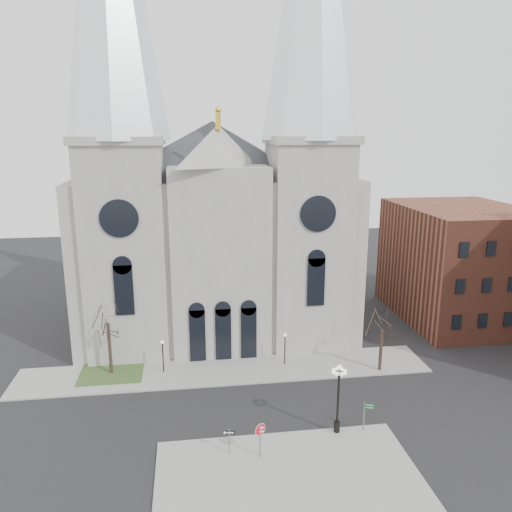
{
  "coord_description": "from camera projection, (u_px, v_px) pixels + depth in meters",
  "views": [
    {
      "loc": [
        -3.25,
        -33.63,
        22.91
      ],
      "look_at": [
        2.59,
        8.0,
        12.32
      ],
      "focal_mm": 35.0,
      "sensor_mm": 36.0,
      "label": 1
    }
  ],
  "objects": [
    {
      "name": "ground",
      "position": [
        237.0,
        437.0,
        38.33
      ],
      "size": [
        160.0,
        160.0,
        0.0
      ],
      "primitive_type": "plane",
      "color": "black",
      "rests_on": "ground"
    },
    {
      "name": "sidewalk_near",
      "position": [
        288.0,
        476.0,
        33.91
      ],
      "size": [
        18.0,
        10.0,
        0.14
      ],
      "primitive_type": "cube",
      "color": "gray",
      "rests_on": "ground"
    },
    {
      "name": "sidewalk_far",
      "position": [
        226.0,
        371.0,
        48.87
      ],
      "size": [
        40.0,
        6.0,
        0.14
      ],
      "primitive_type": "cube",
      "color": "gray",
      "rests_on": "ground"
    },
    {
      "name": "grass_patch",
      "position": [
        112.0,
        373.0,
        48.35
      ],
      "size": [
        6.0,
        5.0,
        0.18
      ],
      "primitive_type": "cube",
      "color": "#374F22",
      "rests_on": "ground"
    },
    {
      "name": "cathedral",
      "position": [
        215.0,
        171.0,
        55.77
      ],
      "size": [
        33.0,
        26.66,
        54.0
      ],
      "color": "gray",
      "rests_on": "ground"
    },
    {
      "name": "bg_building_brick",
      "position": [
        459.0,
        263.0,
        61.79
      ],
      "size": [
        14.0,
        18.0,
        14.0
      ],
      "primitive_type": "cube",
      "color": "brown",
      "rests_on": "ground"
    },
    {
      "name": "tree_left",
      "position": [
        108.0,
        320.0,
        47.01
      ],
      "size": [
        3.2,
        3.2,
        7.5
      ],
      "color": "black",
      "rests_on": "ground"
    },
    {
      "name": "tree_right",
      "position": [
        382.0,
        328.0,
        47.9
      ],
      "size": [
        3.2,
        3.2,
        6.0
      ],
      "color": "black",
      "rests_on": "ground"
    },
    {
      "name": "ped_lamp_left",
      "position": [
        163.0,
        351.0,
        47.99
      ],
      "size": [
        0.32,
        0.32,
        3.26
      ],
      "color": "black",
      "rests_on": "sidewalk_far"
    },
    {
      "name": "ped_lamp_right",
      "position": [
        285.0,
        344.0,
        49.61
      ],
      "size": [
        0.32,
        0.32,
        3.26
      ],
      "color": "black",
      "rests_on": "sidewalk_far"
    },
    {
      "name": "stop_sign",
      "position": [
        260.0,
        433.0,
        35.41
      ],
      "size": [
        0.97,
        0.17,
        2.69
      ],
      "rotation": [
        0.0,
        0.0,
        0.14
      ],
      "color": "slate",
      "rests_on": "sidewalk_near"
    },
    {
      "name": "globe_lamp",
      "position": [
        338.0,
        390.0,
        37.99
      ],
      "size": [
        1.32,
        1.32,
        5.67
      ],
      "rotation": [
        0.0,
        0.0,
        0.09
      ],
      "color": "black",
      "rests_on": "sidewalk_near"
    },
    {
      "name": "one_way_sign",
      "position": [
        229.0,
        437.0,
        35.9
      ],
      "size": [
        0.86,
        0.19,
        1.97
      ],
      "rotation": [
        0.0,
        0.0,
        -0.18
      ],
      "color": "slate",
      "rests_on": "sidewalk_near"
    },
    {
      "name": "street_name_sign",
      "position": [
        365.0,
        414.0,
        38.7
      ],
      "size": [
        0.74,
        0.27,
        2.39
      ],
      "rotation": [
        0.0,
        0.0,
        -0.29
      ],
      "color": "slate",
      "rests_on": "sidewalk_near"
    }
  ]
}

